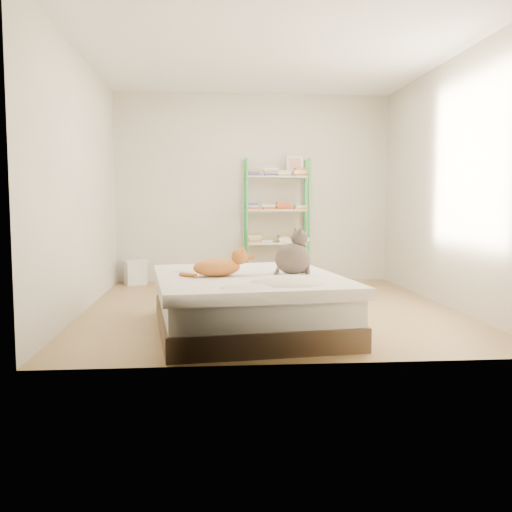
{
  "coord_description": "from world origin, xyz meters",
  "views": [
    {
      "loc": [
        -0.63,
        -5.89,
        1.11
      ],
      "look_at": [
        -0.2,
        -0.74,
        0.62
      ],
      "focal_mm": 40.0,
      "sensor_mm": 36.0,
      "label": 1
    }
  ],
  "objects": [
    {
      "name": "shelf_unit",
      "position": [
        0.3,
        1.88,
        0.88
      ],
      "size": [
        0.88,
        0.36,
        1.74
      ],
      "color": "green",
      "rests_on": "ground"
    },
    {
      "name": "cardboard_box",
      "position": [
        -0.11,
        1.16,
        0.16
      ],
      "size": [
        0.48,
        0.46,
        0.37
      ],
      "rotation": [
        0.0,
        0.0,
        0.08
      ],
      "color": "#996345",
      "rests_on": "ground"
    },
    {
      "name": "white_bin",
      "position": [
        -1.62,
        1.85,
        0.17
      ],
      "size": [
        0.37,
        0.35,
        0.33
      ],
      "rotation": [
        0.0,
        0.0,
        0.38
      ],
      "color": "silver",
      "rests_on": "ground"
    },
    {
      "name": "room",
      "position": [
        0.0,
        0.0,
        1.3
      ],
      "size": [
        3.81,
        4.21,
        2.61
      ],
      "color": "#A67D57",
      "rests_on": "ground"
    },
    {
      "name": "bed",
      "position": [
        -0.3,
        -1.04,
        0.24
      ],
      "size": [
        1.75,
        2.08,
        0.49
      ],
      "rotation": [
        0.0,
        0.0,
        0.12
      ],
      "color": "brown",
      "rests_on": "ground"
    },
    {
      "name": "orange_cat",
      "position": [
        -0.56,
        -1.12,
        0.58
      ],
      "size": [
        0.53,
        0.37,
        0.19
      ],
      "primitive_type": null,
      "rotation": [
        0.0,
        0.0,
        0.26
      ],
      "color": "orange",
      "rests_on": "bed"
    },
    {
      "name": "grey_cat",
      "position": [
        0.1,
        -1.03,
        0.68
      ],
      "size": [
        0.41,
        0.38,
        0.39
      ],
      "primitive_type": null,
      "rotation": [
        0.0,
        0.0,
        1.9
      ],
      "color": "#675B55",
      "rests_on": "bed"
    }
  ]
}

